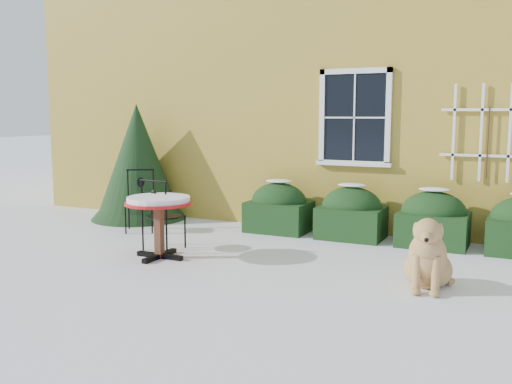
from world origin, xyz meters
The scene contains 8 objects.
ground centered at (0.00, 0.00, 0.00)m, with size 80.00×80.00×0.00m, color white.
house centered at (0.00, 7.00, 3.22)m, with size 12.40×8.40×6.40m.
hedge_row centered at (1.65, 2.55, 0.40)m, with size 4.95×0.80×0.91m.
evergreen_shrub centered at (-3.27, 2.52, 0.90)m, with size 1.85×1.85×2.24m.
bistro_table centered at (-1.08, 0.09, 0.73)m, with size 0.95×0.95×0.88m.
patio_chair_near centered at (-1.34, 0.52, 0.54)m, with size 0.52×0.52×1.08m.
patio_chair_far centered at (-2.52, 1.56, 0.54)m, with size 0.65×0.65×1.07m.
dog centered at (2.59, 0.21, 0.36)m, with size 0.62×1.01×0.90m.
Camera 1 is at (3.56, -6.46, 2.02)m, focal length 40.00 mm.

